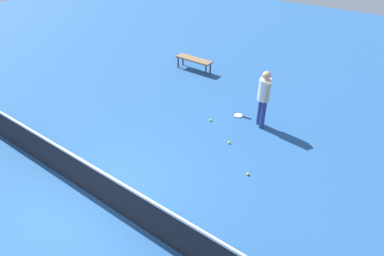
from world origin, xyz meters
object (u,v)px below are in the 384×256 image
Objects in this scene: tennis_ball_near_player at (210,120)px; tennis_ball_by_net at (248,174)px; player_near_side at (264,95)px; courtside_bench at (194,60)px; tennis_ball_midcourt at (229,143)px; tennis_racket_near_player at (239,115)px.

tennis_ball_near_player is 1.00× the size of tennis_ball_by_net.
tennis_ball_by_net is (-0.73, 2.12, -0.98)m from player_near_side.
player_near_side reaches higher than courtside_bench.
tennis_ball_near_player is 0.04× the size of courtside_bench.
courtside_bench is at bearing -43.03° from tennis_ball_midcourt.
tennis_ball_by_net is at bearing 123.73° from tennis_racket_near_player.
tennis_ball_near_player reaches higher than tennis_racket_near_player.
tennis_ball_midcourt is at bearing 78.29° from player_near_side.
player_near_side is 1.13× the size of courtside_bench.
tennis_racket_near_player is 0.94m from tennis_ball_near_player.
tennis_ball_by_net is at bearing 109.11° from player_near_side.
player_near_side is at bearing 171.58° from tennis_racket_near_player.
tennis_ball_midcourt is 4.94m from courtside_bench.
player_near_side is at bearing -101.71° from tennis_ball_midcourt.
tennis_ball_near_player is 2.50m from tennis_ball_by_net.
tennis_ball_midcourt is at bearing 136.97° from courtside_bench.
courtside_bench is at bearing -46.51° from tennis_ball_near_player.
player_near_side is at bearing -153.14° from tennis_ball_near_player.
tennis_ball_by_net is 1.30m from tennis_ball_midcourt.
tennis_ball_midcourt is at bearing 147.82° from tennis_ball_near_player.
tennis_ball_near_player is at bearing 26.86° from player_near_side.
player_near_side reaches higher than tennis_ball_by_net.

